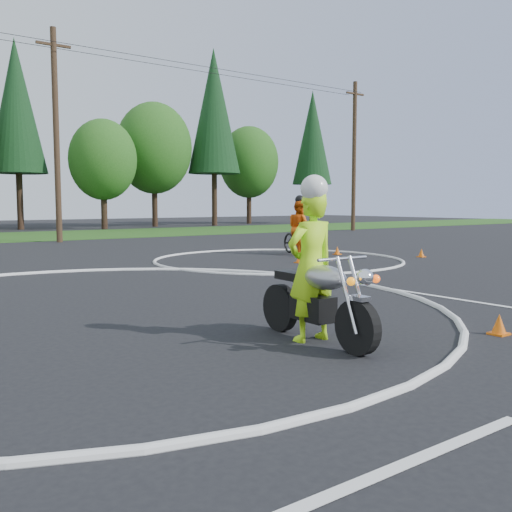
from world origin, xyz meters
TOP-DOWN VIEW (x-y plane):
  - ground at (0.00, 0.00)m, footprint 120.00×120.00m
  - course_markings at (2.17, 4.35)m, footprint 19.05×19.05m
  - primary_motorcycle at (1.50, -0.97)m, footprint 0.80×2.29m
  - rider_primary_grp at (1.50, -0.83)m, footprint 0.76×0.52m
  - rider_second_grp at (9.92, 9.16)m, footprint 1.19×2.35m
  - traffic_cones at (5.52, 3.86)m, footprint 19.28×10.73m
  - treeline at (14.78, 34.61)m, footprint 38.20×8.10m
  - utility_poles at (5.00, 21.00)m, footprint 41.60×1.12m

SIDE VIEW (x-z plane):
  - ground at x=0.00m, z-range 0.00..0.00m
  - course_markings at x=2.17m, z-range -0.05..0.07m
  - traffic_cones at x=5.52m, z-range -0.01..0.29m
  - primary_motorcycle at x=1.50m, z-range -0.02..1.19m
  - rider_second_grp at x=9.92m, z-range -0.32..1.84m
  - rider_primary_grp at x=1.50m, z-range -0.04..2.20m
  - utility_poles at x=5.00m, z-range 0.20..10.20m
  - treeline at x=14.78m, z-range -0.64..13.88m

